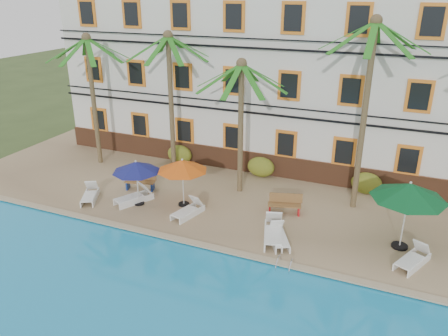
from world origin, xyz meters
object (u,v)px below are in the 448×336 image
at_px(lounger_d, 273,232).
at_px(lounger_e, 279,237).
at_px(umbrella_green, 409,191).
at_px(lounger_b, 134,197).
at_px(palm_c, 241,107).
at_px(bench_right, 284,203).
at_px(pool_ladder, 285,266).
at_px(lounger_a, 90,195).
at_px(palm_a, 91,82).
at_px(lounger_c, 188,210).
at_px(bench_left, 140,180).
at_px(umbrella_red, 182,166).
at_px(palm_b, 170,83).
at_px(umbrella_blue, 136,167).
at_px(lounger_f, 413,259).
at_px(palm_d, 367,91).

bearing_deg(lounger_d, lounger_e, -34.43).
distance_m(umbrella_green, lounger_b, 12.11).
distance_m(palm_c, bench_right, 4.92).
bearing_deg(pool_ladder, lounger_d, 119.41).
xyz_separation_m(umbrella_green, lounger_a, (-14.03, -1.33, -2.18)).
xyz_separation_m(palm_a, lounger_a, (2.64, -4.22, -4.50)).
height_order(lounger_c, bench_left, bench_left).
xyz_separation_m(umbrella_red, lounger_d, (4.78, -1.24, -1.69)).
xyz_separation_m(palm_b, lounger_c, (3.20, -4.48, -4.63)).
bearing_deg(lounger_d, lounger_a, -179.92).
relative_size(lounger_a, bench_right, 1.14).
bearing_deg(umbrella_red, palm_c, 52.95).
bearing_deg(pool_ladder, bench_right, 106.05).
xyz_separation_m(umbrella_green, bench_right, (-5.00, 1.00, -1.97)).
relative_size(lounger_c, lounger_e, 1.02).
relative_size(lounger_a, bench_left, 1.14).
xyz_separation_m(lounger_c, lounger_e, (4.38, -0.60, -0.00)).
xyz_separation_m(umbrella_green, lounger_e, (-4.52, -1.51, -2.18)).
relative_size(lounger_b, lounger_c, 1.07).
xyz_separation_m(lounger_a, lounger_b, (2.14, 0.61, 0.02)).
bearing_deg(bench_left, umbrella_green, -3.05).
bearing_deg(bench_left, pool_ladder, -23.24).
distance_m(umbrella_green, pool_ladder, 5.47).
bearing_deg(bench_left, umbrella_blue, -60.28).
distance_m(umbrella_green, lounger_e, 5.24).
distance_m(palm_a, lounger_b, 7.48).
bearing_deg(umbrella_green, pool_ladder, -141.73).
height_order(umbrella_blue, lounger_f, umbrella_blue).
bearing_deg(lounger_a, lounger_b, 15.89).
distance_m(palm_c, lounger_b, 6.61).
distance_m(lounger_f, bench_left, 13.04).
height_order(lounger_b, lounger_c, lounger_b).
bearing_deg(umbrella_green, umbrella_red, -179.55).
xyz_separation_m(palm_a, palm_c, (8.97, -0.48, -0.43)).
height_order(palm_c, umbrella_red, palm_c).
bearing_deg(palm_d, palm_a, 179.93).
bearing_deg(lounger_d, palm_b, 146.21).
height_order(palm_a, lounger_a, palm_a).
height_order(umbrella_red, lounger_f, umbrella_red).
bearing_deg(palm_a, umbrella_blue, -36.11).
relative_size(palm_d, umbrella_blue, 3.84).
distance_m(palm_a, palm_c, 8.99).
bearing_deg(lounger_f, lounger_c, 178.91).
distance_m(palm_a, bench_right, 12.58).
bearing_deg(lounger_c, lounger_e, -7.80).
xyz_separation_m(lounger_d, lounger_f, (5.29, 0.23, -0.05)).
distance_m(lounger_e, lounger_f, 5.02).
height_order(lounger_b, lounger_f, lounger_b).
distance_m(palm_a, lounger_f, 18.18).
bearing_deg(lounger_b, lounger_e, -6.11).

